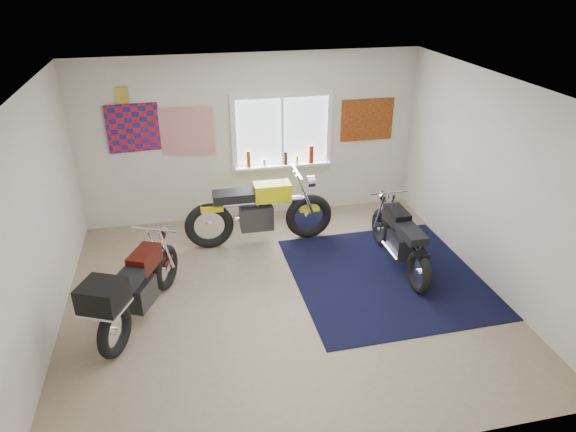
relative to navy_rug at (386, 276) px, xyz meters
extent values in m
plane|color=#9E896B|center=(-1.48, -0.16, -0.01)|extent=(5.50, 5.50, 0.00)
plane|color=white|center=(-1.48, -0.16, 2.69)|extent=(5.50, 5.50, 0.00)
plane|color=silver|center=(-1.48, 2.34, 1.34)|extent=(5.50, 0.00, 5.50)
plane|color=silver|center=(-1.48, -2.66, 1.34)|extent=(5.50, 0.00, 5.50)
plane|color=silver|center=(-4.23, -0.16, 1.34)|extent=(0.00, 5.00, 5.00)
plane|color=silver|center=(1.27, -0.16, 1.34)|extent=(0.00, 5.00, 5.00)
cube|color=black|center=(0.00, 0.00, 0.00)|extent=(2.54, 2.64, 0.01)
cube|color=white|center=(-0.98, 2.33, 1.44)|extent=(1.50, 0.02, 1.10)
cube|color=white|center=(-0.98, 2.31, 2.03)|extent=(1.66, 0.06, 0.08)
cube|color=white|center=(-0.98, 2.31, 0.85)|extent=(1.66, 0.06, 0.08)
cube|color=white|center=(-1.77, 2.31, 1.44)|extent=(0.08, 0.06, 1.10)
cube|color=white|center=(-0.19, 2.31, 1.44)|extent=(0.08, 0.06, 1.10)
cube|color=white|center=(-0.98, 2.31, 1.44)|extent=(0.04, 0.06, 1.10)
cube|color=white|center=(-0.98, 2.25, 0.87)|extent=(1.60, 0.16, 0.04)
cylinder|color=#8A3D14|center=(-1.55, 2.24, 1.03)|extent=(0.07, 0.07, 0.28)
cylinder|color=silver|center=(-1.29, 2.24, 0.95)|extent=(0.06, 0.06, 0.12)
cylinder|color=black|center=(-0.94, 2.24, 1.00)|extent=(0.06, 0.06, 0.22)
cylinder|color=gold|center=(-0.74, 2.24, 0.96)|extent=(0.05, 0.05, 0.14)
cylinder|color=maroon|center=(-0.50, 2.24, 1.04)|extent=(0.09, 0.09, 0.30)
plane|color=red|center=(-3.18, 2.32, 1.64)|extent=(1.00, 0.07, 1.00)
plane|color=red|center=(-2.53, 2.30, 1.54)|extent=(0.90, 0.09, 0.90)
cube|color=gold|center=(-3.38, 2.32, 2.14)|extent=(0.18, 0.02, 0.24)
cube|color=#A54C14|center=(0.47, 2.32, 1.54)|extent=(0.90, 0.03, 0.70)
torus|color=black|center=(-0.76, 1.34, 0.36)|extent=(0.74, 0.14, 0.74)
torus|color=black|center=(-2.30, 1.34, 0.36)|extent=(0.74, 0.14, 0.74)
cylinder|color=white|center=(-0.76, 1.34, 0.36)|extent=(0.12, 0.11, 0.12)
cylinder|color=white|center=(-2.30, 1.34, 0.36)|extent=(0.12, 0.11, 0.12)
cylinder|color=white|center=(-1.53, 1.34, 0.68)|extent=(1.38, 0.10, 0.10)
cube|color=#2C2C2E|center=(-1.59, 1.34, 0.43)|extent=(0.49, 0.31, 0.37)
cylinder|color=white|center=(-1.59, 1.52, 0.32)|extent=(0.60, 0.08, 0.08)
cube|color=yellow|center=(-1.34, 1.34, 0.83)|extent=(0.55, 0.29, 0.26)
cube|color=black|center=(-1.92, 1.34, 0.81)|extent=(0.60, 0.31, 0.13)
cube|color=yellow|center=(-2.25, 1.34, 0.65)|extent=(0.33, 0.18, 0.09)
cube|color=yellow|center=(-0.76, 1.34, 0.49)|extent=(0.31, 0.15, 0.05)
cylinder|color=white|center=(-0.96, 1.34, 1.12)|extent=(0.04, 0.68, 0.04)
cylinder|color=white|center=(-0.74, 1.34, 0.94)|extent=(0.11, 0.18, 0.18)
torus|color=black|center=(0.26, 0.89, 0.28)|extent=(0.13, 0.58, 0.58)
torus|color=black|center=(0.27, -0.41, 0.28)|extent=(0.13, 0.58, 0.58)
cylinder|color=white|center=(0.26, 0.89, 0.28)|extent=(0.09, 0.10, 0.10)
cylinder|color=white|center=(0.27, -0.41, 0.28)|extent=(0.09, 0.10, 0.10)
cylinder|color=white|center=(0.27, 0.24, 0.57)|extent=(0.09, 1.16, 0.08)
cube|color=#2C2C2E|center=(0.27, 0.19, 0.36)|extent=(0.26, 0.42, 0.31)
cylinder|color=white|center=(0.12, 0.19, 0.27)|extent=(0.07, 0.51, 0.06)
cube|color=black|center=(0.27, 0.41, 0.70)|extent=(0.24, 0.46, 0.22)
cube|color=black|center=(0.27, -0.08, 0.68)|extent=(0.26, 0.51, 0.11)
cube|color=black|center=(0.27, -0.36, 0.55)|extent=(0.15, 0.28, 0.07)
cube|color=black|center=(0.26, 0.89, 0.39)|extent=(0.13, 0.26, 0.05)
cylinder|color=white|center=(0.26, 0.72, 0.94)|extent=(0.57, 0.04, 0.03)
cylinder|color=white|center=(0.26, 0.90, 0.79)|extent=(0.15, 0.09, 0.15)
torus|color=black|center=(-2.96, 0.39, 0.30)|extent=(0.36, 0.61, 0.61)
torus|color=black|center=(-3.50, -0.81, 0.30)|extent=(0.36, 0.61, 0.61)
cylinder|color=white|center=(-2.96, 0.39, 0.30)|extent=(0.13, 0.13, 0.10)
cylinder|color=white|center=(-3.50, -0.81, 0.30)|extent=(0.13, 0.13, 0.10)
cylinder|color=white|center=(-3.23, -0.21, 0.58)|extent=(0.57, 1.12, 0.08)
cube|color=#2C2C2E|center=(-3.25, -0.26, 0.37)|extent=(0.42, 0.50, 0.32)
cylinder|color=white|center=(-3.39, -0.19, 0.28)|extent=(0.27, 0.50, 0.07)
cube|color=#390D09|center=(-3.16, -0.06, 0.71)|extent=(0.42, 0.53, 0.23)
cube|color=black|center=(-3.37, -0.51, 0.69)|extent=(0.45, 0.58, 0.11)
cube|color=#390D09|center=(-3.48, -0.77, 0.56)|extent=(0.25, 0.32, 0.08)
cube|color=#390D09|center=(-2.96, 0.39, 0.41)|extent=(0.23, 0.30, 0.05)
cylinder|color=white|center=(-3.03, 0.23, 0.96)|extent=(0.55, 0.27, 0.03)
cylinder|color=white|center=(-2.95, 0.41, 0.81)|extent=(0.18, 0.15, 0.15)
cube|color=black|center=(-3.54, -0.90, 0.82)|extent=(0.55, 0.54, 0.28)
camera|label=1|loc=(-2.60, -5.57, 3.92)|focal=32.00mm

